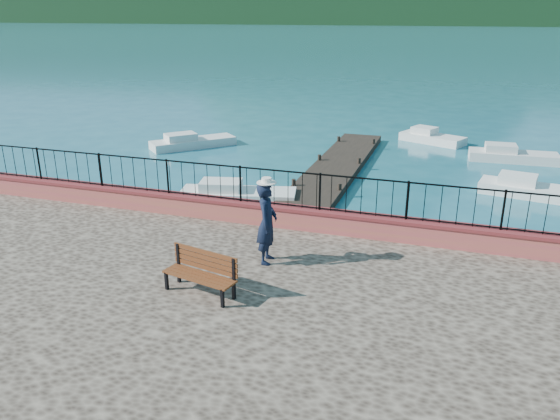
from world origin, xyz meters
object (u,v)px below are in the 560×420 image
Objects in this scene: park_bench at (201,281)px; boat_3 at (193,139)px; boat_4 at (433,135)px; boat_2 at (514,153)px; person at (267,223)px; boat_0 at (238,191)px; boat_1 at (533,186)px.

boat_3 is (-8.30, 15.98, -1.07)m from park_bench.
boat_4 is at bearing 93.26° from park_bench.
boat_2 is at bearing -38.80° from boat_3.
person is 7.97m from boat_0.
boat_4 is (2.62, 19.07, -1.75)m from person.
park_bench is at bearing 149.86° from person.
boat_0 and boat_2 have the same top height.
boat_3 is at bearing 25.49° from person.
person is 16.89m from boat_3.
boat_3 is (-9.08, 14.14, -1.75)m from person.
boat_0 is 1.26× the size of boat_4.
boat_1 is (6.80, 10.94, -1.75)m from person.
boat_0 and boat_4 have the same top height.
park_bench is 2.11m from person.
park_bench is 18.04m from boat_3.
boat_2 is (7.24, 18.13, -1.07)m from park_bench.
park_bench reaches higher than boat_2.
person reaches higher than boat_2.
person is (0.78, 1.84, 0.67)m from park_bench.
boat_2 is (-0.34, 5.34, 0.00)m from boat_1.
boat_2 is at bearing 104.35° from boat_1.
person is 19.32m from boat_4.
boat_2 is at bearing -11.68° from boat_4.
boat_2 is (6.46, 16.28, -1.75)m from person.
boat_1 is 0.97× the size of boat_2.
park_bench reaches higher than boat_3.
boat_1 is at bearing 71.83° from park_bench.
boat_3 is (-15.53, -2.14, 0.00)m from boat_2.
boat_3 is at bearing 129.92° from park_bench.
person reaches higher than boat_4.
person is 0.50× the size of boat_1.
boat_0 is at bearing -99.49° from boat_3.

